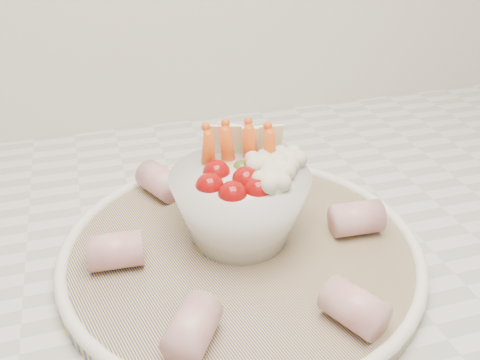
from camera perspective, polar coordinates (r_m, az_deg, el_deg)
name	(u,v)px	position (r m, az deg, el deg)	size (l,w,h in m)	color
serving_platter	(241,251)	(0.53, 0.13, -7.59)	(0.43, 0.43, 0.02)	navy
veggie_bowl	(242,200)	(0.52, 0.20, -2.14)	(0.14, 0.14, 0.11)	white
cured_meat_rolls	(241,234)	(0.52, 0.13, -5.76)	(0.29, 0.30, 0.03)	#BA5563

